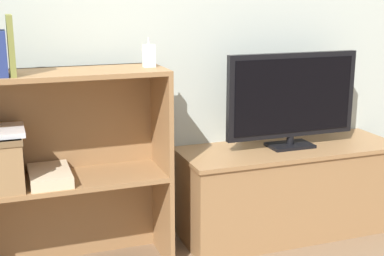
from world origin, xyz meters
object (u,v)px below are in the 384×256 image
(book_olive, at_px, (11,45))
(book_navy, at_px, (2,53))
(baby_monitor, at_px, (149,56))
(tv, at_px, (292,98))
(tv_stand, at_px, (288,190))
(magazine_stack, at_px, (50,176))

(book_olive, bearing_deg, book_navy, 180.00)
(baby_monitor, bearing_deg, book_navy, -175.09)
(tv, bearing_deg, tv_stand, 90.00)
(tv, xyz_separation_m, magazine_stack, (-1.17, -0.05, -0.25))
(tv_stand, xyz_separation_m, magazine_stack, (-1.17, -0.05, 0.23))
(tv_stand, relative_size, book_navy, 6.51)
(book_navy, height_order, baby_monitor, book_navy)
(book_olive, bearing_deg, tv, 3.85)
(tv, relative_size, baby_monitor, 5.42)
(baby_monitor, bearing_deg, tv, 2.81)
(book_navy, bearing_deg, book_olive, 0.00)
(tv, relative_size, magazine_stack, 2.58)
(tv_stand, distance_m, tv, 0.48)
(book_navy, bearing_deg, magazine_stack, 14.91)
(tv_stand, bearing_deg, book_olive, -176.08)
(tv, distance_m, book_navy, 1.34)
(book_navy, relative_size, magazine_stack, 0.65)
(book_olive, xyz_separation_m, baby_monitor, (0.55, 0.05, -0.07))
(magazine_stack, bearing_deg, tv, 2.32)
(book_navy, distance_m, book_olive, 0.04)
(baby_monitor, xyz_separation_m, magazine_stack, (-0.44, -0.01, -0.48))
(tv, height_order, book_navy, book_navy)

